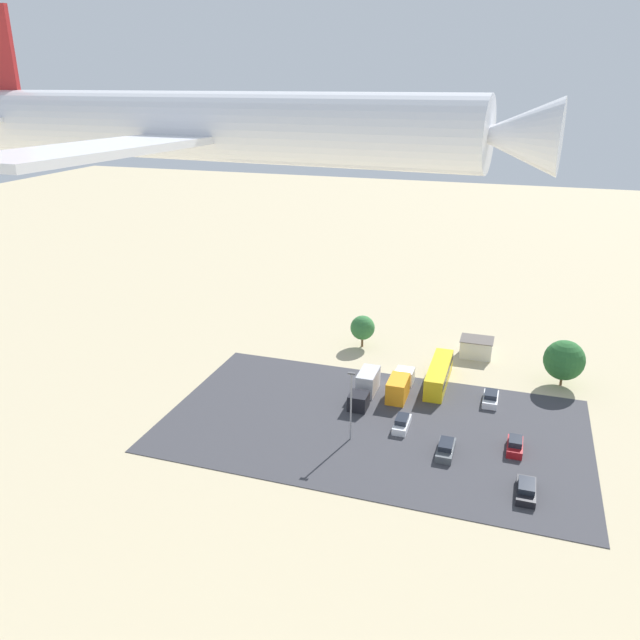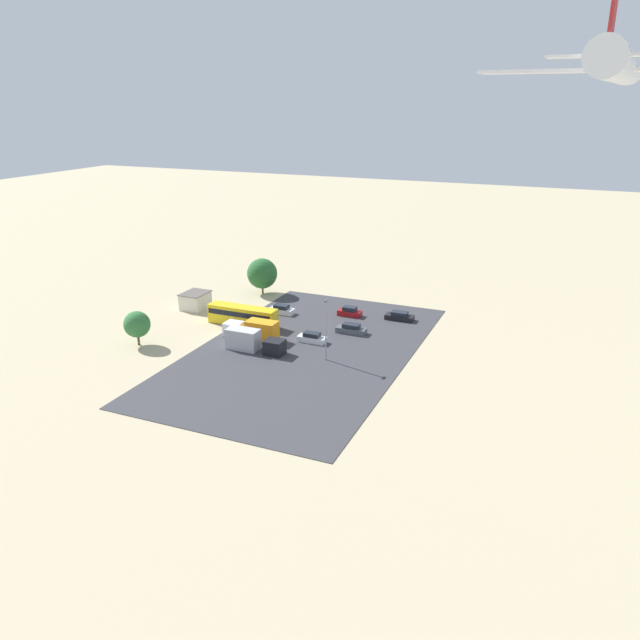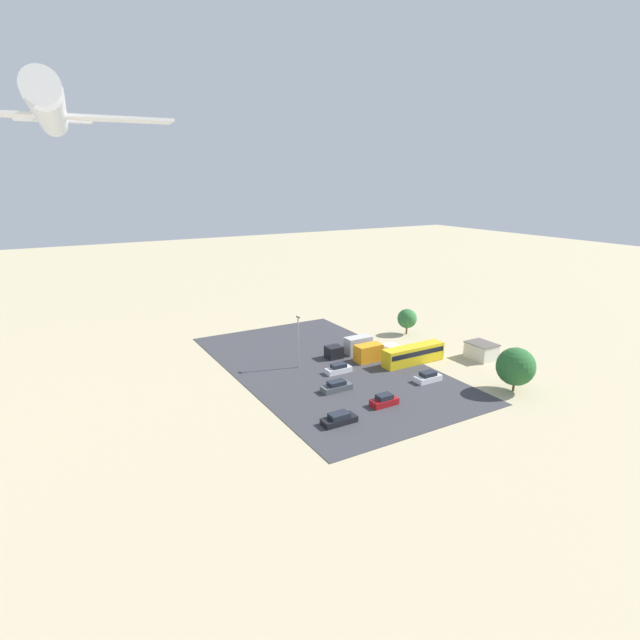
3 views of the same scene
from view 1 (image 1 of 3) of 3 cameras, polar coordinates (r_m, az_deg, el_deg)
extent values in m
plane|color=tan|center=(90.23, 6.58, -6.00)|extent=(400.00, 400.00, 0.00)
cube|color=#38383D|center=(80.30, 4.87, -9.53)|extent=(52.49, 30.19, 0.08)
cube|color=silver|center=(101.60, 14.10, -2.48)|extent=(4.84, 3.80, 2.77)
cube|color=#59514C|center=(101.05, 14.17, -1.73)|extent=(5.08, 4.04, 0.12)
cube|color=gold|center=(90.85, 10.81, -4.91)|extent=(2.58, 11.85, 3.09)
cube|color=black|center=(90.62, 10.83, -4.59)|extent=(2.62, 11.37, 0.86)
cube|color=#4C5156|center=(75.62, 11.41, -11.58)|extent=(1.85, 4.75, 0.89)
cube|color=#1E232D|center=(75.22, 11.46, -11.08)|extent=(1.56, 2.66, 0.65)
cube|color=silver|center=(87.94, 15.32, -7.02)|extent=(1.95, 4.34, 0.91)
cube|color=#1E232D|center=(87.59, 15.37, -6.57)|extent=(1.64, 2.43, 0.67)
cube|color=black|center=(71.14, 18.30, -14.65)|extent=(1.98, 4.73, 0.83)
cube|color=#1E232D|center=(70.74, 18.37, -14.17)|extent=(1.66, 2.65, 0.61)
cube|color=silver|center=(79.79, 7.49, -9.46)|extent=(1.71, 4.41, 0.89)
cube|color=#1E232D|center=(79.40, 7.51, -8.98)|extent=(1.44, 2.47, 0.65)
cube|color=maroon|center=(78.12, 17.38, -11.03)|extent=(1.78, 4.01, 0.94)
cube|color=#1E232D|center=(77.70, 17.44, -10.52)|extent=(1.50, 2.25, 0.69)
cube|color=black|center=(83.26, 3.54, -7.43)|extent=(2.43, 2.75, 2.15)
cube|color=#B2B2B7|center=(87.53, 4.42, -5.62)|extent=(2.43, 4.90, 3.06)
cube|color=silver|center=(90.70, 7.74, -5.11)|extent=(2.52, 2.67, 2.09)
cube|color=orange|center=(86.05, 7.13, -6.26)|extent=(2.52, 4.75, 2.98)
cylinder|color=brown|center=(102.41, 3.88, -1.95)|extent=(0.36, 0.36, 1.83)
sphere|color=#337038|center=(101.50, 3.91, -0.70)|extent=(3.98, 3.98, 3.98)
cylinder|color=brown|center=(95.86, 21.19, -5.09)|extent=(0.36, 0.36, 1.79)
sphere|color=#28602D|center=(94.64, 21.43, -3.43)|extent=(5.72, 5.72, 5.72)
cylinder|color=gray|center=(74.99, 2.85, -8.00)|extent=(0.20, 0.20, 8.64)
cube|color=#4C4C51|center=(72.92, 2.91, -4.90)|extent=(0.90, 0.28, 0.20)
cylinder|color=white|center=(35.62, -11.38, 16.98)|extent=(31.19, 6.20, 3.57)
cone|color=white|center=(29.78, 17.34, 15.77)|extent=(4.20, 3.71, 3.39)
cube|color=white|center=(35.65, -11.31, 16.13)|extent=(6.71, 28.17, 0.36)
cube|color=white|center=(44.19, -26.17, 16.27)|extent=(3.01, 10.07, 0.24)
camera|label=2|loc=(97.68, -53.66, 9.48)|focal=35.00mm
camera|label=3|loc=(60.47, 78.49, -5.79)|focal=28.00mm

